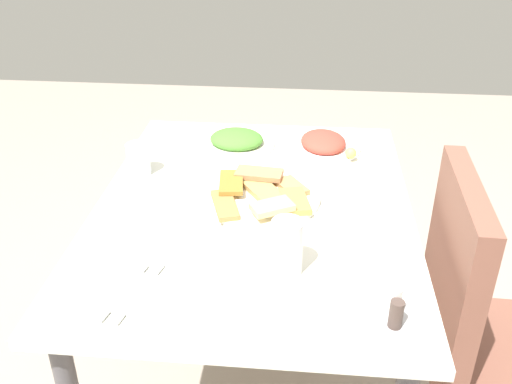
# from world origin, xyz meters

# --- Properties ---
(dining_table) EXTENTS (1.03, 0.79, 0.75)m
(dining_table) POSITION_xyz_m (0.00, 0.00, 0.65)
(dining_table) COLOR silver
(dining_table) RESTS_ON ground_plane
(dining_chair) EXTENTS (0.43, 0.44, 0.90)m
(dining_chair) POSITION_xyz_m (0.14, 0.58, 0.51)
(dining_chair) COLOR brown
(dining_chair) RESTS_ON ground_plane
(pide_platter) EXTENTS (0.31, 0.31, 0.04)m
(pide_platter) POSITION_xyz_m (-0.03, 0.02, 0.76)
(pide_platter) COLOR white
(pide_platter) RESTS_ON dining_table
(salad_plate_greens) EXTENTS (0.22, 0.22, 0.05)m
(salad_plate_greens) POSITION_xyz_m (-0.35, 0.18, 0.76)
(salad_plate_greens) COLOR white
(salad_plate_greens) RESTS_ON dining_table
(salad_plate_rice) EXTENTS (0.23, 0.23, 0.05)m
(salad_plate_rice) POSITION_xyz_m (-0.34, -0.08, 0.76)
(salad_plate_rice) COLOR white
(salad_plate_rice) RESTS_ON dining_table
(soda_can) EXTENTS (0.09, 0.09, 0.12)m
(soda_can) POSITION_xyz_m (0.26, 0.10, 0.81)
(soda_can) COLOR silver
(soda_can) RESTS_ON dining_table
(drinking_glass) EXTENTS (0.06, 0.06, 0.09)m
(drinking_glass) POSITION_xyz_m (-0.14, -0.33, 0.79)
(drinking_glass) COLOR silver
(drinking_glass) RESTS_ON dining_table
(paper_napkin) EXTENTS (0.14, 0.14, 0.00)m
(paper_napkin) POSITION_xyz_m (0.37, -0.21, 0.75)
(paper_napkin) COLOR white
(paper_napkin) RESTS_ON dining_table
(fork) EXTENTS (0.18, 0.06, 0.00)m
(fork) POSITION_xyz_m (0.37, -0.23, 0.75)
(fork) COLOR silver
(fork) RESTS_ON paper_napkin
(spoon) EXTENTS (0.19, 0.06, 0.00)m
(spoon) POSITION_xyz_m (0.37, -0.19, 0.75)
(spoon) COLOR silver
(spoon) RESTS_ON paper_napkin
(condiment_caddy) EXTENTS (0.11, 0.11, 0.07)m
(condiment_caddy) POSITION_xyz_m (0.41, 0.30, 0.77)
(condiment_caddy) COLOR #B2B2B7
(condiment_caddy) RESTS_ON dining_table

